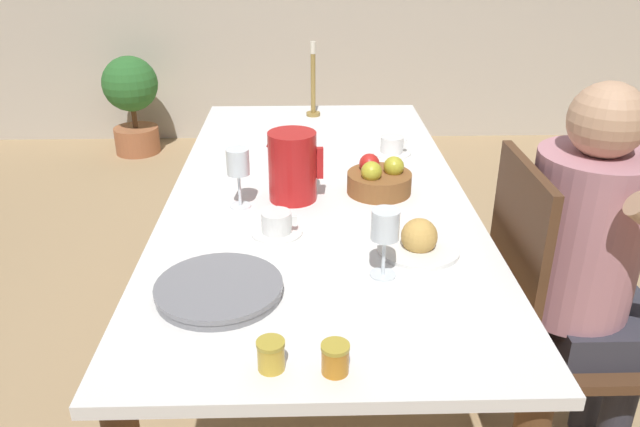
% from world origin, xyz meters
% --- Properties ---
extents(ground_plane, '(20.00, 20.00, 0.00)m').
position_xyz_m(ground_plane, '(0.00, 0.00, 0.00)').
color(ground_plane, tan).
extents(dining_table, '(0.92, 1.93, 0.74)m').
position_xyz_m(dining_table, '(0.00, 0.00, 0.65)').
color(dining_table, white).
rests_on(dining_table, ground_plane).
extents(chair_person_side, '(0.42, 0.42, 0.96)m').
position_xyz_m(chair_person_side, '(0.64, -0.38, 0.49)').
color(chair_person_side, '#51331E').
rests_on(chair_person_side, ground_plane).
extents(person_seated, '(0.39, 0.41, 1.16)m').
position_xyz_m(person_seated, '(0.73, -0.37, 0.68)').
color(person_seated, '#33333D').
rests_on(person_seated, ground_plane).
extents(red_pitcher, '(0.17, 0.14, 0.21)m').
position_xyz_m(red_pitcher, '(-0.08, -0.08, 0.84)').
color(red_pitcher, red).
rests_on(red_pitcher, dining_table).
extents(wine_glass_water, '(0.07, 0.07, 0.18)m').
position_xyz_m(wine_glass_water, '(-0.23, -0.13, 0.87)').
color(wine_glass_water, white).
rests_on(wine_glass_water, dining_table).
extents(wine_glass_juice, '(0.07, 0.07, 0.17)m').
position_xyz_m(wine_glass_juice, '(0.14, -0.53, 0.86)').
color(wine_glass_juice, white).
rests_on(wine_glass_juice, dining_table).
extents(teacup_near_person, '(0.14, 0.14, 0.06)m').
position_xyz_m(teacup_near_person, '(-0.12, -0.31, 0.77)').
color(teacup_near_person, white).
rests_on(teacup_near_person, dining_table).
extents(teacup_across, '(0.14, 0.14, 0.06)m').
position_xyz_m(teacup_across, '(0.28, 0.32, 0.77)').
color(teacup_across, white).
rests_on(teacup_across, dining_table).
extents(serving_tray, '(0.29, 0.29, 0.03)m').
position_xyz_m(serving_tray, '(-0.24, -0.61, 0.75)').
color(serving_tray, gray).
rests_on(serving_tray, dining_table).
extents(bread_plate, '(0.21, 0.21, 0.09)m').
position_xyz_m(bread_plate, '(0.25, -0.42, 0.77)').
color(bread_plate, white).
rests_on(bread_plate, dining_table).
extents(jam_jar_amber, '(0.05, 0.05, 0.06)m').
position_xyz_m(jam_jar_amber, '(-0.11, -0.87, 0.77)').
color(jam_jar_amber, gold).
rests_on(jam_jar_amber, dining_table).
extents(jam_jar_red, '(0.05, 0.05, 0.06)m').
position_xyz_m(jam_jar_red, '(0.01, -0.88, 0.77)').
color(jam_jar_red, '#C67A1E').
rests_on(jam_jar_red, dining_table).
extents(fruit_bowl, '(0.20, 0.20, 0.11)m').
position_xyz_m(fruit_bowl, '(0.19, -0.03, 0.78)').
color(fruit_bowl, brown).
rests_on(fruit_bowl, dining_table).
extents(candlestick_tall, '(0.06, 0.06, 0.31)m').
position_xyz_m(candlestick_tall, '(-0.00, 0.81, 0.86)').
color(candlestick_tall, olive).
rests_on(candlestick_tall, dining_table).
extents(potted_plant, '(0.37, 0.37, 0.68)m').
position_xyz_m(potted_plant, '(-1.22, 2.43, 0.39)').
color(potted_plant, '#A8603D').
rests_on(potted_plant, ground_plane).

